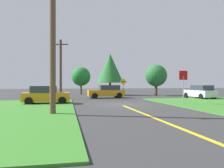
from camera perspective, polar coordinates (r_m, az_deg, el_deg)
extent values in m
plane|color=#363636|center=(19.78, 2.18, -5.21)|extent=(120.00, 120.00, 0.00)
cube|color=yellow|center=(12.20, 11.07, -8.56)|extent=(0.20, 14.00, 0.01)
cylinder|color=#9EA0A8|center=(20.50, 17.51, -1.57)|extent=(0.07, 0.07, 2.47)
cube|color=red|center=(20.50, 17.51, 2.11)|extent=(0.78, 0.06, 0.78)
cube|color=silver|center=(29.35, 21.17, -2.20)|extent=(2.14, 4.33, 0.76)
cube|color=#2D3842|center=(28.99, 21.69, -0.89)|extent=(1.76, 2.44, 0.60)
cylinder|color=black|center=(30.00, 18.19, -2.72)|extent=(0.28, 0.70, 0.68)
cylinder|color=black|center=(31.02, 20.83, -2.63)|extent=(0.28, 0.70, 0.68)
cylinder|color=black|center=(27.70, 21.55, -2.97)|extent=(0.28, 0.70, 0.68)
cylinder|color=black|center=(28.81, 24.27, -2.85)|extent=(0.28, 0.70, 0.68)
cube|color=orange|center=(28.59, -1.56, -2.25)|extent=(4.58, 1.91, 0.76)
cube|color=#2D3842|center=(28.66, -0.70, -0.89)|extent=(2.54, 1.63, 0.60)
cylinder|color=black|center=(27.48, -4.34, -2.98)|extent=(0.69, 0.24, 0.68)
cylinder|color=black|center=(29.17, -4.86, -2.79)|extent=(0.69, 0.24, 0.68)
cylinder|color=black|center=(28.13, 1.87, -2.91)|extent=(0.69, 0.24, 0.68)
cylinder|color=black|center=(29.78, 1.00, -2.73)|extent=(0.69, 0.24, 0.68)
cube|color=orange|center=(21.14, -16.23, -3.13)|extent=(4.13, 1.87, 0.76)
cube|color=#2D3842|center=(21.13, -16.79, -1.28)|extent=(2.29, 1.60, 0.60)
cylinder|color=black|center=(21.98, -12.49, -3.78)|extent=(0.69, 0.24, 0.68)
cylinder|color=black|center=(20.29, -12.43, -4.11)|extent=(0.69, 0.24, 0.68)
cylinder|color=black|center=(22.12, -19.71, -3.76)|extent=(0.69, 0.24, 0.68)
cylinder|color=black|center=(20.44, -20.24, -4.09)|extent=(0.69, 0.24, 0.68)
cylinder|color=brown|center=(13.91, -14.71, 8.64)|extent=(0.35, 0.35, 7.81)
cylinder|color=#50392F|center=(27.78, -12.80, 3.64)|extent=(0.30, 0.30, 7.07)
cube|color=#50392F|center=(28.12, -12.81, 9.69)|extent=(1.76, 0.65, 0.12)
cylinder|color=slate|center=(28.67, 2.86, -1.47)|extent=(0.08, 0.08, 2.06)
cube|color=yellow|center=(28.65, 2.86, 0.58)|extent=(0.90, 0.15, 0.91)
cube|color=black|center=(28.65, 2.86, 0.58)|extent=(0.45, 0.10, 0.10)
cylinder|color=brown|center=(38.33, -7.80, -1.29)|extent=(0.29, 0.29, 1.73)
sphere|color=#20762A|center=(38.33, -7.80, 1.90)|extent=(3.17, 3.17, 3.17)
cylinder|color=brown|center=(34.81, 11.03, -1.46)|extent=(0.41, 0.41, 1.72)
sphere|color=#246A2D|center=(34.82, 11.03, 2.12)|extent=(3.28, 3.28, 3.28)
cylinder|color=brown|center=(35.50, -0.49, -1.23)|extent=(0.34, 0.34, 1.96)
cone|color=#266F2E|center=(35.57, -0.49, 4.04)|extent=(4.16, 4.16, 4.58)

